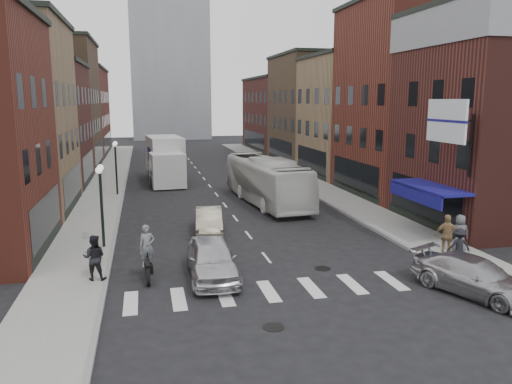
# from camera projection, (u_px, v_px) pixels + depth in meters

# --- Properties ---
(ground) EXTENTS (160.00, 160.00, 0.00)m
(ground) POSITION_uv_depth(u_px,v_px,m) (272.00, 265.00, 22.03)
(ground) COLOR black
(ground) RESTS_ON ground
(sidewalk_left) EXTENTS (3.00, 74.00, 0.15)m
(sidewalk_left) POSITION_uv_depth(u_px,v_px,m) (106.00, 187.00, 41.28)
(sidewalk_left) COLOR gray
(sidewalk_left) RESTS_ON ground
(sidewalk_right) EXTENTS (3.00, 74.00, 0.15)m
(sidewalk_right) POSITION_uv_depth(u_px,v_px,m) (302.00, 180.00, 44.96)
(sidewalk_right) COLOR gray
(sidewalk_right) RESTS_ON ground
(curb_left) EXTENTS (0.20, 74.00, 0.16)m
(curb_left) POSITION_uv_depth(u_px,v_px,m) (125.00, 187.00, 41.62)
(curb_left) COLOR gray
(curb_left) RESTS_ON ground
(curb_right) EXTENTS (0.20, 74.00, 0.16)m
(curb_right) POSITION_uv_depth(u_px,v_px,m) (286.00, 181.00, 44.65)
(curb_right) COLOR gray
(curb_right) RESTS_ON ground
(crosswalk_stripes) EXTENTS (12.00, 2.20, 0.01)m
(crosswalk_stripes) POSITION_uv_depth(u_px,v_px,m) (291.00, 289.00, 19.15)
(crosswalk_stripes) COLOR silver
(crosswalk_stripes) RESTS_ON ground
(bldg_left_mid_b) EXTENTS (10.30, 10.20, 10.30)m
(bldg_left_mid_b) POSITION_uv_depth(u_px,v_px,m) (22.00, 125.00, 40.86)
(bldg_left_mid_b) COLOR #4A1F1A
(bldg_left_mid_b) RESTS_ON ground
(bldg_left_far_a) EXTENTS (10.30, 12.20, 13.30)m
(bldg_left_far_a) POSITION_uv_depth(u_px,v_px,m) (45.00, 105.00, 51.14)
(bldg_left_far_a) COLOR brown
(bldg_left_far_a) RESTS_ON ground
(bldg_left_far_b) EXTENTS (10.30, 16.20, 11.30)m
(bldg_left_far_b) POSITION_uv_depth(u_px,v_px,m) (66.00, 112.00, 64.75)
(bldg_left_far_b) COLOR maroon
(bldg_left_far_b) RESTS_ON ground
(bldg_right_corner) EXTENTS (10.30, 9.20, 12.30)m
(bldg_right_corner) POSITION_uv_depth(u_px,v_px,m) (507.00, 118.00, 28.47)
(bldg_right_corner) COLOR #4A1F1A
(bldg_right_corner) RESTS_ON ground
(bldg_right_mid_a) EXTENTS (10.30, 10.20, 14.30)m
(bldg_right_mid_a) POSITION_uv_depth(u_px,v_px,m) (419.00, 100.00, 37.40)
(bldg_right_mid_a) COLOR maroon
(bldg_right_mid_a) RESTS_ON ground
(bldg_right_mid_b) EXTENTS (10.30, 10.20, 11.30)m
(bldg_right_mid_b) POSITION_uv_depth(u_px,v_px,m) (362.00, 116.00, 47.27)
(bldg_right_mid_b) COLOR #967953
(bldg_right_mid_b) RESTS_ON ground
(bldg_right_far_a) EXTENTS (10.30, 12.20, 12.30)m
(bldg_right_far_a) POSITION_uv_depth(u_px,v_px,m) (322.00, 109.00, 57.73)
(bldg_right_far_a) COLOR brown
(bldg_right_far_a) RESTS_ON ground
(bldg_right_far_b) EXTENTS (10.30, 16.20, 10.30)m
(bldg_right_far_b) POSITION_uv_depth(u_px,v_px,m) (288.00, 114.00, 71.34)
(bldg_right_far_b) COLOR #4A1F1A
(bldg_right_far_b) RESTS_ON ground
(awning_blue) EXTENTS (1.80, 5.00, 0.78)m
(awning_blue) POSITION_uv_depth(u_px,v_px,m) (426.00, 189.00, 25.88)
(awning_blue) COLOR navy
(awning_blue) RESTS_ON ground
(billboard_sign) EXTENTS (1.52, 3.00, 3.70)m
(billboard_sign) POSITION_uv_depth(u_px,v_px,m) (448.00, 122.00, 23.25)
(billboard_sign) COLOR black
(billboard_sign) RESTS_ON ground
(distant_tower) EXTENTS (14.00, 14.00, 50.00)m
(distant_tower) POSITION_uv_depth(u_px,v_px,m) (167.00, 2.00, 92.29)
(distant_tower) COLOR #9399A0
(distant_tower) RESTS_ON ground
(streetlamp_near) EXTENTS (0.32, 1.22, 4.11)m
(streetlamp_near) POSITION_uv_depth(u_px,v_px,m) (101.00, 191.00, 23.73)
(streetlamp_near) COLOR black
(streetlamp_near) RESTS_ON ground
(streetlamp_far) EXTENTS (0.32, 1.22, 4.11)m
(streetlamp_far) POSITION_uv_depth(u_px,v_px,m) (116.00, 158.00, 37.16)
(streetlamp_far) COLOR black
(streetlamp_far) RESTS_ON ground
(bike_rack) EXTENTS (0.08, 0.68, 0.80)m
(bike_rack) POSITION_uv_depth(u_px,v_px,m) (94.00, 255.00, 21.53)
(bike_rack) COLOR #D8590C
(bike_rack) RESTS_ON sidewalk_left
(box_truck) EXTENTS (3.31, 9.24, 3.93)m
(box_truck) POSITION_uv_depth(u_px,v_px,m) (166.00, 160.00, 43.74)
(box_truck) COLOR silver
(box_truck) RESTS_ON ground
(motorcycle_rider) EXTENTS (0.67, 2.24, 2.28)m
(motorcycle_rider) POSITION_uv_depth(u_px,v_px,m) (147.00, 254.00, 20.01)
(motorcycle_rider) COLOR black
(motorcycle_rider) RESTS_ON ground
(transit_bus) EXTENTS (3.79, 11.81, 3.23)m
(transit_bus) POSITION_uv_depth(u_px,v_px,m) (266.00, 180.00, 34.84)
(transit_bus) COLOR silver
(transit_bus) RESTS_ON ground
(sedan_left_near) EXTENTS (2.02, 4.78, 1.62)m
(sedan_left_near) POSITION_uv_depth(u_px,v_px,m) (212.00, 259.00, 20.22)
(sedan_left_near) COLOR silver
(sedan_left_near) RESTS_ON ground
(sedan_left_far) EXTENTS (1.83, 4.15, 1.32)m
(sedan_left_far) POSITION_uv_depth(u_px,v_px,m) (209.00, 221.00, 27.27)
(sedan_left_far) COLOR beige
(sedan_left_far) RESTS_ON ground
(curb_car) EXTENTS (3.62, 5.15, 1.38)m
(curb_car) POSITION_uv_depth(u_px,v_px,m) (474.00, 276.00, 18.56)
(curb_car) COLOR #B4B4B9
(curb_car) RESTS_ON ground
(parked_bicycle) EXTENTS (0.85, 1.64, 0.82)m
(parked_bicycle) POSITION_uv_depth(u_px,v_px,m) (96.00, 258.00, 21.09)
(parked_bicycle) COLOR black
(parked_bicycle) RESTS_ON sidewalk_left
(ped_left_solo) EXTENTS (0.95, 0.64, 1.82)m
(ped_left_solo) POSITION_uv_depth(u_px,v_px,m) (94.00, 257.00, 19.62)
(ped_left_solo) COLOR black
(ped_left_solo) RESTS_ON sidewalk_left
(ped_right_a) EXTENTS (1.08, 0.68, 1.55)m
(ped_right_a) POSITION_uv_depth(u_px,v_px,m) (459.00, 246.00, 21.64)
(ped_right_a) COLOR black
(ped_right_a) RESTS_ON sidewalk_right
(ped_right_b) EXTENTS (1.27, 0.93, 1.94)m
(ped_right_b) POSITION_uv_depth(u_px,v_px,m) (447.00, 236.00, 22.54)
(ped_right_b) COLOR #92734A
(ped_right_b) RESTS_ON sidewalk_right
(ped_right_c) EXTENTS (0.96, 0.75, 1.74)m
(ped_right_c) POSITION_uv_depth(u_px,v_px,m) (460.00, 233.00, 23.38)
(ped_right_c) COLOR #55585D
(ped_right_c) RESTS_ON sidewalk_right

